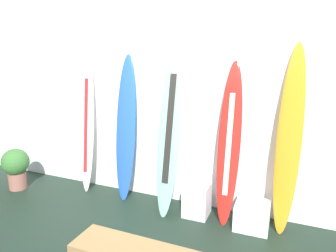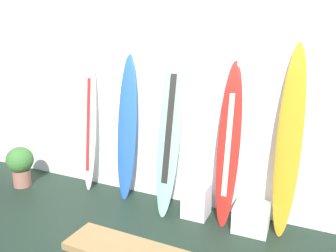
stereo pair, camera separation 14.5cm
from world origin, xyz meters
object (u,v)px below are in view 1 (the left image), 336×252
Objects in this scene: display_block_left at (197,200)px; display_block_center at (252,215)px; surfboard_seafoam at (170,130)px; surfboard_crimson at (229,146)px; surfboard_sunset at (289,143)px; potted_plant at (16,166)px; surfboard_ivory at (87,126)px; surfboard_cobalt at (126,130)px.

display_block_left reaches higher than display_block_center.
surfboard_seafoam reaches higher than surfboard_crimson.
surfboard_sunset reaches higher than potted_plant.
surfboard_ivory is 3.16× the size of potted_plant.
surfboard_ivory reaches higher than display_block_left.
display_block_left is at bearing 1.46° from surfboard_seafoam.
surfboard_crimson is at bearing 7.95° from display_block_left.
surfboard_crimson is (1.38, -0.04, -0.04)m from surfboard_cobalt.
surfboard_sunset is (0.63, 0.04, 0.10)m from surfboard_crimson.
surfboard_sunset is (2.65, -0.02, 0.07)m from surfboard_ivory.
surfboard_cobalt is (0.63, -0.02, 0.01)m from surfboard_ivory.
display_block_left is at bearing -4.99° from surfboard_cobalt.
surfboard_sunset is 3.73m from potted_plant.
surfboard_seafoam is at bearing -175.94° from surfboard_sunset.
potted_plant reaches higher than display_block_center.
surfboard_ivory reaches higher than potted_plant.
display_block_left is 1.04× the size of display_block_center.
surfboard_seafoam is 0.72m from surfboard_crimson.
surfboard_sunset is at bearing 17.39° from display_block_center.
surfboard_sunset is 5.32× the size of display_block_center.
surfboard_seafoam is at bearing -8.34° from surfboard_cobalt.
surfboard_seafoam is 1.34m from surfboard_sunset.
potted_plant is (-1.00, -0.40, -0.60)m from surfboard_ivory.
surfboard_seafoam is at bearing -175.28° from surfboard_crimson.
surfboard_ivory is 2.02m from surfboard_crimson.
surfboard_ivory is 2.65m from surfboard_sunset.
surfboard_sunset reaches higher than display_block_left.
display_block_center is 3.35m from potted_plant.
display_block_left is at bearing -172.05° from surfboard_crimson.
surfboard_ivory is at bearing 176.37° from display_block_left.
potted_plant is (-1.64, -0.39, -0.61)m from surfboard_cobalt.
surfboard_crimson is 0.84m from display_block_center.
surfboard_seafoam is 1.03× the size of surfboard_sunset.
surfboard_ivory is at bearing 179.58° from surfboard_sunset.
surfboard_crimson is 4.65× the size of display_block_left.
display_block_left is (-0.35, -0.05, -0.72)m from surfboard_crimson.
surfboard_crimson is 0.64m from surfboard_sunset.
surfboard_ivory is 0.98× the size of surfboard_cobalt.
surfboard_crimson reaches higher than display_block_center.
display_block_center is at bearing -162.61° from surfboard_sunset.
potted_plant is (-3.65, -0.38, -0.67)m from surfboard_sunset.
display_block_center is at bearing 4.90° from potted_plant.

